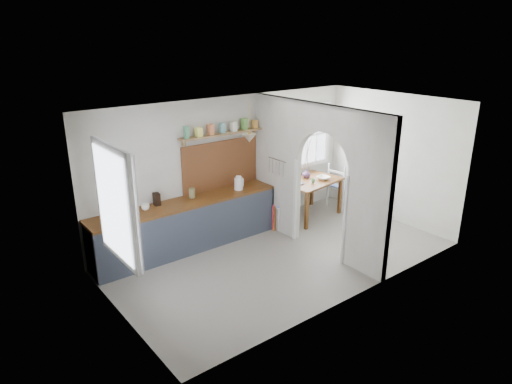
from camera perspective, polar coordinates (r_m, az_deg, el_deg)
floor at (r=8.05m, az=3.36°, el=-8.04°), size 5.80×3.20×0.01m
ceiling at (r=7.23m, az=3.77°, el=10.58°), size 5.80×3.20×0.01m
walls at (r=7.54m, az=3.55°, el=0.77°), size 5.81×3.21×2.60m
partition at (r=7.99m, az=7.07°, el=2.88°), size 0.12×3.20×2.60m
kitchen_window at (r=6.02m, az=-17.36°, el=-1.48°), size 0.10×1.16×1.50m
nook_window at (r=9.74m, az=5.49°, el=6.83°), size 1.76×0.10×1.30m
counter at (r=8.25m, az=-8.67°, el=-4.03°), size 3.50×0.60×0.90m
sink at (r=7.57m, az=-17.31°, el=-3.35°), size 0.40×0.40×0.02m
backsplash at (r=8.60m, az=-4.44°, el=3.45°), size 1.65×0.03×0.90m
shelf at (r=8.37m, az=-4.23°, el=7.62°), size 1.75×0.20×0.21m
pendant_lamp at (r=8.33m, az=-0.85°, el=6.75°), size 0.26×0.26×0.16m
utensil_rail at (r=8.53m, az=2.65°, el=4.05°), size 0.02×0.50×0.02m
dining_table at (r=9.63m, az=6.70°, el=-0.79°), size 1.40×1.04×0.80m
chair_left at (r=9.09m, az=2.66°, el=-1.31°), size 0.54×0.54×0.99m
chair_right at (r=10.24m, az=10.63°, el=0.84°), size 0.50×0.50×1.01m
kettle at (r=8.55m, az=-2.18°, el=1.17°), size 0.24×0.20×0.26m
mug_a at (r=7.57m, az=-14.95°, el=-2.68°), size 0.12×0.12×0.09m
mug_b at (r=7.80m, az=-13.65°, el=-1.83°), size 0.16×0.16×0.11m
knife_block at (r=7.96m, az=-12.31°, el=-0.87°), size 0.11×0.15×0.21m
jar at (r=8.20m, az=-8.00°, el=-0.12°), size 0.11×0.11×0.18m
towel_magenta at (r=8.94m, az=2.12°, el=-3.18°), size 0.02×0.03×0.52m
towel_orange at (r=8.92m, az=2.25°, el=-3.39°), size 0.02×0.03×0.55m
bowl at (r=9.58m, az=8.40°, el=1.75°), size 0.28×0.28×0.07m
table_cup at (r=9.31m, az=7.15°, el=1.38°), size 0.12×0.12×0.09m
plate at (r=9.25m, az=5.45°, el=1.09°), size 0.21×0.21×0.02m
vase at (r=9.63m, az=6.32°, el=2.32°), size 0.21×0.21×0.18m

